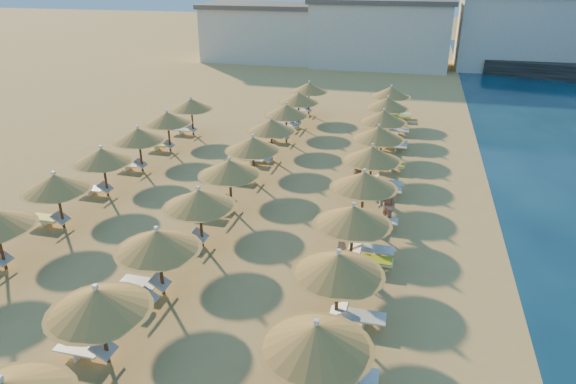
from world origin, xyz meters
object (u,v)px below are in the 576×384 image
(beachgoer_a, at_px, (341,240))
(beachgoer_c, at_px, (357,171))
(parasol_row_west, at_px, (230,168))
(beachgoer_b, at_px, (387,205))
(parasol_row_east, at_px, (364,181))

(beachgoer_a, bearing_deg, beachgoer_c, -165.48)
(parasol_row_west, xyz_separation_m, beachgoer_c, (5.40, 3.99, -1.15))
(beachgoer_c, bearing_deg, beachgoer_b, 0.08)
(parasol_row_east, bearing_deg, beachgoer_a, -97.68)
(beachgoer_a, bearing_deg, parasol_row_east, -175.33)
(parasol_row_west, bearing_deg, parasol_row_east, 0.00)
(beachgoer_c, bearing_deg, beachgoer_a, -23.03)
(parasol_row_east, xyz_separation_m, beachgoer_b, (1.05, 0.28, -1.15))
(parasol_row_east, relative_size, beachgoer_a, 21.83)
(beachgoer_a, bearing_deg, beachgoer_b, 169.34)
(parasol_row_west, distance_m, beachgoer_a, 6.63)
(beachgoer_b, bearing_deg, parasol_row_west, -131.40)
(parasol_row_east, height_order, beachgoer_b, parasol_row_east)
(parasol_row_east, distance_m, beachgoer_c, 4.21)
(parasol_row_west, relative_size, beachgoer_a, 21.83)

